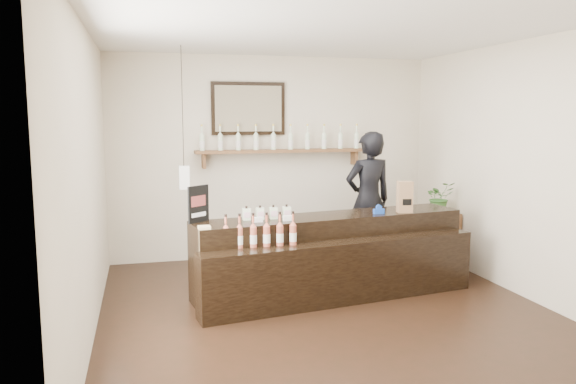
# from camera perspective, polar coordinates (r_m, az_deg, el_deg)

# --- Properties ---
(ground) EXTENTS (5.00, 5.00, 0.00)m
(ground) POSITION_cam_1_polar(r_m,az_deg,el_deg) (5.82, 4.19, -12.20)
(ground) COLOR black
(ground) RESTS_ON ground
(room_shell) EXTENTS (5.00, 5.00, 5.00)m
(room_shell) POSITION_cam_1_polar(r_m,az_deg,el_deg) (5.48, 4.36, 4.80)
(room_shell) COLOR beige
(room_shell) RESTS_ON ground
(back_wall_decor) EXTENTS (2.66, 0.96, 1.69)m
(back_wall_decor) POSITION_cam_1_polar(r_m,az_deg,el_deg) (7.72, -2.50, 6.09)
(back_wall_decor) COLOR brown
(back_wall_decor) RESTS_ON ground
(counter) EXTENTS (3.19, 1.28, 1.03)m
(counter) POSITION_cam_1_polar(r_m,az_deg,el_deg) (6.30, 4.62, -6.70)
(counter) COLOR black
(counter) RESTS_ON ground
(promo_sign) EXTENTS (0.23, 0.18, 0.39)m
(promo_sign) POSITION_cam_1_polar(r_m,az_deg,el_deg) (5.92, -9.09, -1.21)
(promo_sign) COLOR black
(promo_sign) RESTS_ON counter
(paper_bag) EXTENTS (0.18, 0.15, 0.36)m
(paper_bag) POSITION_cam_1_polar(r_m,az_deg,el_deg) (6.58, 11.77, -0.49)
(paper_bag) COLOR #875F41
(paper_bag) RESTS_ON counter
(tape_dispenser) EXTENTS (0.12, 0.05, 0.10)m
(tape_dispenser) POSITION_cam_1_polar(r_m,az_deg,el_deg) (6.46, 9.21, -1.84)
(tape_dispenser) COLOR #1946B4
(tape_dispenser) RESTS_ON counter
(side_cabinet) EXTENTS (0.46, 0.56, 0.71)m
(side_cabinet) POSITION_cam_1_polar(r_m,az_deg,el_deg) (7.75, 14.99, -4.62)
(side_cabinet) COLOR brown
(side_cabinet) RESTS_ON ground
(potted_plant) EXTENTS (0.37, 0.33, 0.41)m
(potted_plant) POSITION_cam_1_polar(r_m,az_deg,el_deg) (7.66, 15.13, -0.51)
(potted_plant) COLOR #366829
(potted_plant) RESTS_ON side_cabinet
(shopkeeper) EXTENTS (0.79, 0.56, 2.02)m
(shopkeeper) POSITION_cam_1_polar(r_m,az_deg,el_deg) (7.36, 8.18, 0.07)
(shopkeeper) COLOR black
(shopkeeper) RESTS_ON ground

